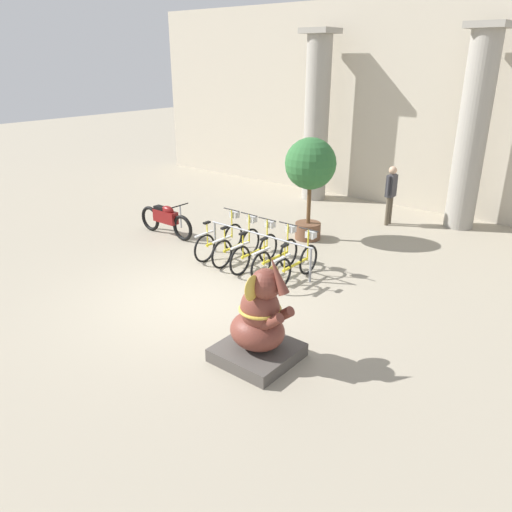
{
  "coord_description": "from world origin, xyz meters",
  "views": [
    {
      "loc": [
        6.31,
        -6.11,
        4.37
      ],
      "look_at": [
        1.01,
        0.42,
        1.0
      ],
      "focal_mm": 35.0,
      "sensor_mm": 36.0,
      "label": 1
    }
  ],
  "objects_px": {
    "bicycle_3": "(276,256)",
    "motorcycle": "(166,219)",
    "bicycle_1": "(238,245)",
    "bicycle_0": "(220,239)",
    "bicycle_4": "(296,263)",
    "elephant_statue": "(259,325)",
    "bicycle_2": "(256,251)",
    "potted_tree": "(310,170)",
    "person_pedestrian": "(391,190)"
  },
  "relations": [
    {
      "from": "bicycle_3",
      "to": "potted_tree",
      "type": "height_order",
      "value": "potted_tree"
    },
    {
      "from": "bicycle_2",
      "to": "bicycle_3",
      "type": "bearing_deg",
      "value": 2.53
    },
    {
      "from": "elephant_statue",
      "to": "person_pedestrian",
      "type": "bearing_deg",
      "value": 100.62
    },
    {
      "from": "bicycle_1",
      "to": "bicycle_2",
      "type": "bearing_deg",
      "value": -3.27
    },
    {
      "from": "bicycle_4",
      "to": "person_pedestrian",
      "type": "relative_size",
      "value": 1.0
    },
    {
      "from": "bicycle_2",
      "to": "bicycle_4",
      "type": "relative_size",
      "value": 1.0
    },
    {
      "from": "elephant_statue",
      "to": "bicycle_4",
      "type": "bearing_deg",
      "value": 114.04
    },
    {
      "from": "bicycle_1",
      "to": "potted_tree",
      "type": "xyz_separation_m",
      "value": [
        0.39,
        2.29,
        1.39
      ]
    },
    {
      "from": "elephant_statue",
      "to": "motorcycle",
      "type": "relative_size",
      "value": 0.94
    },
    {
      "from": "bicycle_1",
      "to": "potted_tree",
      "type": "bearing_deg",
      "value": 80.34
    },
    {
      "from": "bicycle_4",
      "to": "potted_tree",
      "type": "xyz_separation_m",
      "value": [
        -1.26,
        2.34,
        1.39
      ]
    },
    {
      "from": "bicycle_3",
      "to": "bicycle_4",
      "type": "distance_m",
      "value": 0.55
    },
    {
      "from": "bicycle_3",
      "to": "bicycle_4",
      "type": "xyz_separation_m",
      "value": [
        0.55,
        -0.04,
        0.0
      ]
    },
    {
      "from": "bicycle_1",
      "to": "bicycle_3",
      "type": "height_order",
      "value": "same"
    },
    {
      "from": "bicycle_3",
      "to": "motorcycle",
      "type": "relative_size",
      "value": 0.85
    },
    {
      "from": "person_pedestrian",
      "to": "elephant_statue",
      "type": "bearing_deg",
      "value": -79.38
    },
    {
      "from": "motorcycle",
      "to": "potted_tree",
      "type": "bearing_deg",
      "value": 35.29
    },
    {
      "from": "bicycle_4",
      "to": "motorcycle",
      "type": "xyz_separation_m",
      "value": [
        -4.27,
        0.21,
        0.05
      ]
    },
    {
      "from": "bicycle_4",
      "to": "bicycle_1",
      "type": "bearing_deg",
      "value": 178.42
    },
    {
      "from": "motorcycle",
      "to": "potted_tree",
      "type": "height_order",
      "value": "potted_tree"
    },
    {
      "from": "bicycle_0",
      "to": "bicycle_4",
      "type": "xyz_separation_m",
      "value": [
        2.2,
        -0.06,
        0.0
      ]
    },
    {
      "from": "bicycle_3",
      "to": "person_pedestrian",
      "type": "height_order",
      "value": "person_pedestrian"
    },
    {
      "from": "bicycle_0",
      "to": "elephant_statue",
      "type": "xyz_separation_m",
      "value": [
        3.44,
        -2.83,
        0.2
      ]
    },
    {
      "from": "person_pedestrian",
      "to": "potted_tree",
      "type": "height_order",
      "value": "potted_tree"
    },
    {
      "from": "bicycle_1",
      "to": "bicycle_2",
      "type": "relative_size",
      "value": 1.0
    },
    {
      "from": "bicycle_0",
      "to": "person_pedestrian",
      "type": "bearing_deg",
      "value": 66.55
    },
    {
      "from": "person_pedestrian",
      "to": "potted_tree",
      "type": "relative_size",
      "value": 0.64
    },
    {
      "from": "bicycle_1",
      "to": "bicycle_4",
      "type": "bearing_deg",
      "value": -1.58
    },
    {
      "from": "bicycle_3",
      "to": "potted_tree",
      "type": "bearing_deg",
      "value": 107.18
    },
    {
      "from": "bicycle_4",
      "to": "potted_tree",
      "type": "bearing_deg",
      "value": 118.35
    },
    {
      "from": "bicycle_1",
      "to": "person_pedestrian",
      "type": "height_order",
      "value": "person_pedestrian"
    },
    {
      "from": "bicycle_2",
      "to": "potted_tree",
      "type": "distance_m",
      "value": 2.72
    },
    {
      "from": "bicycle_2",
      "to": "bicycle_1",
      "type": "bearing_deg",
      "value": 176.73
    },
    {
      "from": "bicycle_1",
      "to": "person_pedestrian",
      "type": "relative_size",
      "value": 1.0
    },
    {
      "from": "bicycle_4",
      "to": "elephant_statue",
      "type": "height_order",
      "value": "elephant_statue"
    },
    {
      "from": "motorcycle",
      "to": "bicycle_2",
      "type": "bearing_deg",
      "value": -3.61
    },
    {
      "from": "bicycle_2",
      "to": "bicycle_0",
      "type": "bearing_deg",
      "value": 177.38
    },
    {
      "from": "bicycle_0",
      "to": "bicycle_2",
      "type": "relative_size",
      "value": 1.0
    },
    {
      "from": "person_pedestrian",
      "to": "bicycle_1",
      "type": "bearing_deg",
      "value": -107.47
    },
    {
      "from": "motorcycle",
      "to": "potted_tree",
      "type": "distance_m",
      "value": 3.92
    },
    {
      "from": "bicycle_1",
      "to": "bicycle_4",
      "type": "xyz_separation_m",
      "value": [
        1.65,
        -0.05,
        0.0
      ]
    },
    {
      "from": "bicycle_1",
      "to": "bicycle_0",
      "type": "bearing_deg",
      "value": 178.03
    },
    {
      "from": "elephant_statue",
      "to": "bicycle_0",
      "type": "bearing_deg",
      "value": 140.57
    },
    {
      "from": "bicycle_4",
      "to": "elephant_statue",
      "type": "relative_size",
      "value": 0.9
    },
    {
      "from": "bicycle_4",
      "to": "motorcycle",
      "type": "distance_m",
      "value": 4.27
    },
    {
      "from": "bicycle_0",
      "to": "motorcycle",
      "type": "height_order",
      "value": "bicycle_0"
    },
    {
      "from": "bicycle_0",
      "to": "potted_tree",
      "type": "height_order",
      "value": "potted_tree"
    },
    {
      "from": "bicycle_0",
      "to": "bicycle_3",
      "type": "relative_size",
      "value": 1.0
    },
    {
      "from": "bicycle_4",
      "to": "elephant_statue",
      "type": "bearing_deg",
      "value": -65.96
    },
    {
      "from": "bicycle_3",
      "to": "elephant_statue",
      "type": "height_order",
      "value": "elephant_statue"
    }
  ]
}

